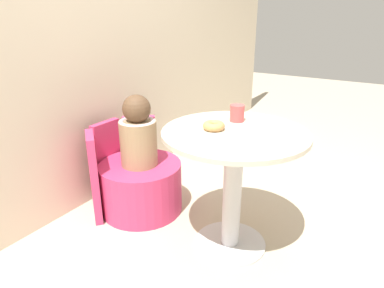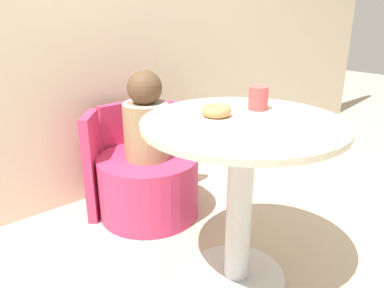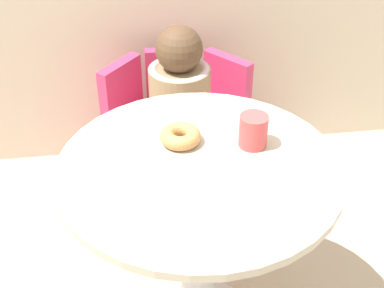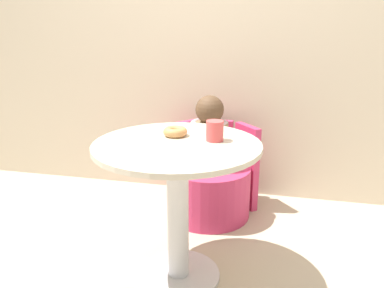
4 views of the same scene
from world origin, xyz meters
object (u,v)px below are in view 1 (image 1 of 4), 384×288
(tub_chair, at_px, (141,187))
(cup, at_px, (237,113))
(round_table, at_px, (234,166))
(child_figure, at_px, (138,134))
(donut, at_px, (214,126))

(tub_chair, xyz_separation_m, cup, (0.14, -0.65, 0.60))
(round_table, distance_m, tub_chair, 0.80)
(round_table, bearing_deg, child_figure, 87.78)
(cup, bearing_deg, donut, 168.68)
(round_table, bearing_deg, tub_chair, 87.78)
(child_figure, bearing_deg, cup, -77.84)
(round_table, height_order, tub_chair, round_table)
(donut, bearing_deg, cup, -11.32)
(tub_chair, distance_m, cup, 0.90)
(round_table, height_order, cup, cup)
(round_table, relative_size, cup, 8.20)
(child_figure, distance_m, cup, 0.69)
(tub_chair, relative_size, donut, 4.73)
(tub_chair, bearing_deg, donut, -95.88)
(donut, xyz_separation_m, cup, (0.20, -0.04, 0.03))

